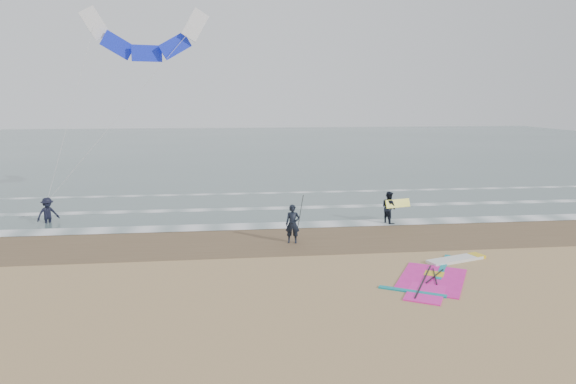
{
  "coord_description": "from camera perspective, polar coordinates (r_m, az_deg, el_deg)",
  "views": [
    {
      "loc": [
        -2.51,
        -14.94,
        5.9
      ],
      "look_at": [
        -0.16,
        5.0,
        2.2
      ],
      "focal_mm": 32.0,
      "sensor_mm": 36.0,
      "label": 1
    }
  ],
  "objects": [
    {
      "name": "carried_kiteboard",
      "position": [
        24.78,
        12.1,
        -1.25
      ],
      "size": [
        1.3,
        0.51,
        0.39
      ],
      "color": "yellow",
      "rests_on": "ground"
    },
    {
      "name": "surf_kite",
      "position": [
        28.38,
        -15.53,
        16.05
      ],
      "size": [
        7.76,
        3.31,
        9.44
      ],
      "color": "white",
      "rests_on": "ground"
    },
    {
      "name": "ground",
      "position": [
        16.26,
        2.67,
        -10.84
      ],
      "size": [
        120.0,
        120.0,
        0.0
      ],
      "primitive_type": "plane",
      "color": "tan",
      "rests_on": "ground"
    },
    {
      "name": "sea_water",
      "position": [
        63.27,
        -4.44,
        5.07
      ],
      "size": [
        120.0,
        80.0,
        0.02
      ],
      "primitive_type": "cube",
      "color": "#47605E",
      "rests_on": "ground"
    },
    {
      "name": "held_pole",
      "position": [
        21.01,
        1.34,
        -2.56
      ],
      "size": [
        0.17,
        0.86,
        1.82
      ],
      "color": "black",
      "rests_on": "ground"
    },
    {
      "name": "foam_waterline",
      "position": [
        26.18,
        -1.05,
        -2.52
      ],
      "size": [
        120.0,
        9.15,
        0.02
      ],
      "color": "white",
      "rests_on": "ground"
    },
    {
      "name": "windsurf_rig",
      "position": [
        18.32,
        16.53,
        -8.69
      ],
      "size": [
        4.86,
        4.6,
        0.12
      ],
      "color": "white",
      "rests_on": "ground"
    },
    {
      "name": "person_standing",
      "position": [
        21.06,
        0.52,
        -3.57
      ],
      "size": [
        0.65,
        0.49,
        1.6
      ],
      "primitive_type": "imported",
      "rotation": [
        0.0,
        0.0,
        -0.19
      ],
      "color": "black",
      "rests_on": "ground"
    },
    {
      "name": "person_wading",
      "position": [
        26.86,
        -25.18,
        -1.51
      ],
      "size": [
        1.18,
        1.11,
        1.6
      ],
      "primitive_type": "imported",
      "rotation": [
        0.0,
        0.0,
        0.68
      ],
      "color": "black",
      "rests_on": "ground"
    },
    {
      "name": "wet_sand_band",
      "position": [
        21.9,
        0.11,
        -5.18
      ],
      "size": [
        120.0,
        5.0,
        0.01
      ],
      "primitive_type": "cube",
      "color": "brown",
      "rests_on": "ground"
    },
    {
      "name": "person_walking",
      "position": [
        24.79,
        11.14,
        -1.7
      ],
      "size": [
        0.85,
        0.93,
        1.55
      ],
      "primitive_type": "imported",
      "rotation": [
        0.0,
        0.0,
        2.0
      ],
      "color": "black",
      "rests_on": "ground"
    }
  ]
}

